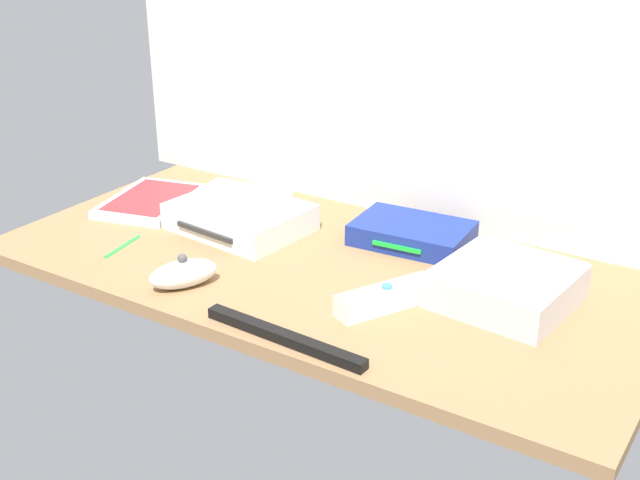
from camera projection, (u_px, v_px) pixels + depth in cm
name	position (u px, v px, depth cm)	size (l,w,h in cm)	color
ground_plane	(320.00, 270.00, 124.28)	(100.00, 48.00, 2.00)	#936D47
back_wall	(404.00, 26.00, 129.96)	(110.00, 1.20, 64.00)	silver
game_console	(240.00, 217.00, 135.47)	(22.46, 18.03, 4.40)	white
mini_computer	(506.00, 285.00, 111.68)	(18.50, 18.50, 5.30)	silver
game_case	(151.00, 201.00, 146.18)	(17.85, 21.76, 1.56)	white
network_router	(412.00, 233.00, 130.45)	(18.85, 13.34, 3.40)	navy
remote_wand	(387.00, 298.00, 110.74)	(9.90, 14.83, 3.40)	white
remote_nunchuk	(183.00, 274.00, 116.32)	(8.73, 10.87, 5.10)	white
remote_classic_pad	(242.00, 196.00, 135.11)	(15.33, 9.83, 2.40)	white
sensor_bar	(284.00, 337.00, 102.76)	(24.00, 1.80, 1.40)	black
stylus_pen	(122.00, 245.00, 129.52)	(0.70, 0.70, 9.00)	green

